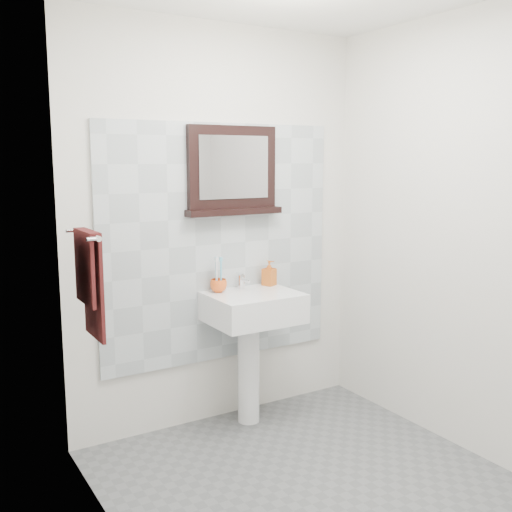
{
  "coord_description": "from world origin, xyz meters",
  "views": [
    {
      "loc": [
        -1.75,
        -2.23,
        1.68
      ],
      "look_at": [
        -0.06,
        0.55,
        1.15
      ],
      "focal_mm": 42.0,
      "sensor_mm": 36.0,
      "label": 1
    }
  ],
  "objects": [
    {
      "name": "splashback",
      "position": [
        0.0,
        1.09,
        1.15
      ],
      "size": [
        1.6,
        0.02,
        1.5
      ],
      "primitive_type": "cube",
      "color": "#B6C0C5",
      "rests_on": "back_wall"
    },
    {
      "name": "right_wall",
      "position": [
        1.0,
        0.0,
        1.25
      ],
      "size": [
        0.01,
        2.2,
        2.5
      ],
      "primitive_type": "cube",
      "color": "silver",
      "rests_on": "ground"
    },
    {
      "name": "left_wall",
      "position": [
        -1.0,
        0.0,
        1.25
      ],
      "size": [
        0.01,
        2.2,
        2.5
      ],
      "primitive_type": "cube",
      "color": "silver",
      "rests_on": "ground"
    },
    {
      "name": "floor",
      "position": [
        0.0,
        0.0,
        0.0
      ],
      "size": [
        2.0,
        2.2,
        0.01
      ],
      "primitive_type": "cube",
      "color": "slate",
      "rests_on": "ground"
    },
    {
      "name": "back_wall",
      "position": [
        0.0,
        1.1,
        1.25
      ],
      "size": [
        2.0,
        0.01,
        2.5
      ],
      "primitive_type": "cube",
      "color": "silver",
      "rests_on": "ground"
    },
    {
      "name": "pedestal_sink",
      "position": [
        0.11,
        0.87,
        0.68
      ],
      "size": [
        0.55,
        0.44,
        0.96
      ],
      "color": "white",
      "rests_on": "ground"
    },
    {
      "name": "towel_bar",
      "position": [
        -0.95,
        0.71,
        1.31
      ],
      "size": [
        0.07,
        0.4,
        0.03
      ],
      "color": "silver",
      "rests_on": "left_wall"
    },
    {
      "name": "toothbrush_cup",
      "position": [
        -0.06,
        1.0,
        0.9
      ],
      "size": [
        0.14,
        0.14,
        0.08
      ],
      "primitive_type": "imported",
      "rotation": [
        0.0,
        0.0,
        0.4
      ],
      "color": "orange",
      "rests_on": "pedestal_sink"
    },
    {
      "name": "framed_mirror",
      "position": [
        0.07,
        1.06,
        1.59
      ],
      "size": [
        0.65,
        0.11,
        0.55
      ],
      "color": "black",
      "rests_on": "back_wall"
    },
    {
      "name": "toothbrushes",
      "position": [
        -0.06,
        1.0,
        0.98
      ],
      "size": [
        0.05,
        0.04,
        0.21
      ],
      "color": "white",
      "rests_on": "toothbrush_cup"
    },
    {
      "name": "soap_dispenser",
      "position": [
        0.32,
        1.01,
        0.94
      ],
      "size": [
        0.1,
        0.1,
        0.17
      ],
      "primitive_type": "imported",
      "rotation": [
        0.0,
        0.0,
        0.42
      ],
      "color": "#C03A16",
      "rests_on": "pedestal_sink"
    },
    {
      "name": "hand_towel",
      "position": [
        -0.94,
        0.71,
        1.1
      ],
      "size": [
        0.06,
        0.3,
        0.55
      ],
      "color": "black",
      "rests_on": "towel_bar"
    }
  ]
}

